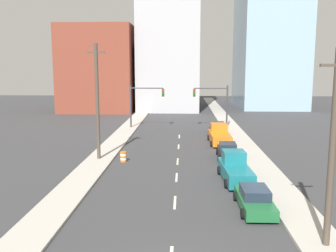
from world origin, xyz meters
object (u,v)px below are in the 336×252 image
object	(u,v)px
pickup_truck_teal	(235,169)
sedan_black	(228,151)
traffic_signal_right	(217,101)
utility_pole_left_mid	(97,102)
utility_pole_right_near	(332,149)
traffic_barrel	(123,157)
traffic_signal_left	(141,100)
pickup_truck_orange	(219,136)
sedan_red	(218,128)
sedan_green	(255,199)

from	to	relation	value
pickup_truck_teal	sedan_black	xyz separation A→B (m)	(0.24, 7.03, -0.21)
traffic_signal_right	utility_pole_left_mid	distance (m)	22.35
utility_pole_right_near	traffic_barrel	world-z (taller)	utility_pole_right_near
traffic_signal_left	traffic_barrel	distance (m)	19.28
traffic_barrel	sedan_black	world-z (taller)	sedan_black
utility_pole_right_near	pickup_truck_orange	size ratio (longest dim) A/B	1.58
traffic_signal_left	pickup_truck_orange	world-z (taller)	traffic_signal_left
pickup_truck_orange	sedan_red	world-z (taller)	pickup_truck_orange
pickup_truck_teal	sedan_red	world-z (taller)	pickup_truck_teal
traffic_barrel	sedan_black	xyz separation A→B (m)	(9.72, 1.74, 0.20)
sedan_green	pickup_truck_teal	bearing A→B (deg)	93.15
utility_pole_right_near	sedan_red	xyz separation A→B (m)	(-2.40, 31.26, -4.18)
sedan_black	pickup_truck_orange	size ratio (longest dim) A/B	0.77
traffic_signal_right	sedan_green	xyz separation A→B (m)	(-0.28, -30.20, -3.38)
pickup_truck_teal	sedan_red	distance (m)	20.47
pickup_truck_orange	sedan_red	bearing A→B (deg)	85.41
traffic_barrel	pickup_truck_orange	distance (m)	13.19
traffic_signal_left	sedan_black	world-z (taller)	traffic_signal_left
sedan_black	pickup_truck_orange	bearing A→B (deg)	92.89
sedan_black	sedan_red	xyz separation A→B (m)	(0.26, 13.43, 0.01)
traffic_signal_left	utility_pole_left_mid	xyz separation A→B (m)	(-1.83, -18.46, 1.48)
traffic_signal_right	utility_pole_left_mid	size ratio (longest dim) A/B	0.57
utility_pole_left_mid	sedan_green	bearing A→B (deg)	-43.81
traffic_signal_left	utility_pole_left_mid	bearing A→B (deg)	-95.67
pickup_truck_teal	utility_pole_right_near	bearing A→B (deg)	-77.87
traffic_signal_left	sedan_red	distance (m)	11.66
utility_pole_right_near	traffic_barrel	xyz separation A→B (m)	(-12.38, 16.08, -4.39)
traffic_signal_left	utility_pole_left_mid	world-z (taller)	utility_pole_left_mid
traffic_signal_right	pickup_truck_orange	bearing A→B (deg)	-92.95
sedan_green	sedan_red	bearing A→B (deg)	89.22
utility_pole_right_near	sedan_green	world-z (taller)	utility_pole_right_near
pickup_truck_orange	pickup_truck_teal	bearing A→B (deg)	-91.93
traffic_signal_left	sedan_black	bearing A→B (deg)	-59.19
utility_pole_right_near	traffic_signal_right	bearing A→B (deg)	93.66
traffic_signal_right	sedan_red	xyz separation A→B (m)	(-0.16, -3.77, -3.32)
utility_pole_right_near	sedan_green	bearing A→B (deg)	117.58
utility_pole_left_mid	sedan_red	world-z (taller)	utility_pole_left_mid
utility_pole_right_near	sedan_black	bearing A→B (deg)	98.50
traffic_signal_right	pickup_truck_teal	xyz separation A→B (m)	(-0.66, -24.23, -3.13)
pickup_truck_teal	sedan_red	size ratio (longest dim) A/B	1.18
pickup_truck_teal	sedan_green	bearing A→B (deg)	-89.25
traffic_signal_left	traffic_signal_right	world-z (taller)	same
utility_pole_right_near	traffic_barrel	distance (m)	20.77
traffic_barrel	pickup_truck_orange	size ratio (longest dim) A/B	0.16
sedan_black	sedan_red	size ratio (longest dim) A/B	0.96
utility_pole_right_near	pickup_truck_orange	xyz separation A→B (m)	(-2.75, 25.09, -3.99)
pickup_truck_orange	traffic_barrel	bearing A→B (deg)	-138.23
traffic_signal_right	pickup_truck_orange	size ratio (longest dim) A/B	1.02
utility_pole_right_near	sedan_green	xyz separation A→B (m)	(-2.52, 4.82, -4.23)
traffic_signal_right	traffic_barrel	bearing A→B (deg)	-118.17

